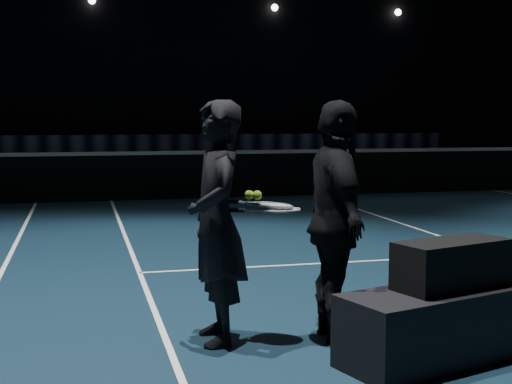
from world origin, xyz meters
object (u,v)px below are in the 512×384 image
Objects in this scene: racket_lower at (281,210)px; tennis_balls at (253,193)px; racket_upper at (273,205)px; player_b at (337,221)px; player_a at (217,222)px; racket_bag at (452,264)px; player_bench at (450,323)px.

tennis_balls is (-0.19, 0.04, 0.12)m from racket_lower.
racket_lower is 1.00× the size of racket_upper.
player_b is 2.52× the size of racket_upper.
racket_upper is at bearing 84.81° from player_a.
player_a reaches higher than racket_upper.
tennis_balls is at bearing 80.22° from player_a.
racket_bag is 1.62m from player_a.
player_b reaches higher than racket_bag.
player_bench is 2.32× the size of racket_upper.
player_a reaches higher than player_bench.
racket_bag is 1.43m from tennis_balls.
player_b is at bearing -0.00° from racket_lower.
racket_lower is 5.67× the size of tennis_balls.
player_a is at bearing -178.29° from racket_upper.
racket_bag is at bearing -128.45° from player_b.
tennis_balls is (0.25, -0.04, 0.21)m from player_a.
player_bench is at bearing -29.37° from tennis_balls.
player_a is at bearing 136.98° from racket_bag.
racket_lower is at bearing 84.19° from player_b.
player_bench is 1.03m from player_b.
player_b is at bearing -9.08° from racket_upper.
tennis_balls is at bearing -170.43° from racket_upper.
player_b reaches higher than racket_upper.
racket_lower is (0.44, -0.08, 0.09)m from player_a.
racket_lower is (-0.99, 0.63, 0.71)m from player_bench.
tennis_balls reaches higher than racket_bag.
player_b is 0.47m from racket_upper.
player_b is at bearing 79.10° from player_a.
player_a is at bearing -180.00° from racket_lower.
tennis_balls is (-0.58, 0.11, 0.21)m from player_b.
player_a reaches higher than racket_bag.
player_a is 1.00× the size of player_b.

